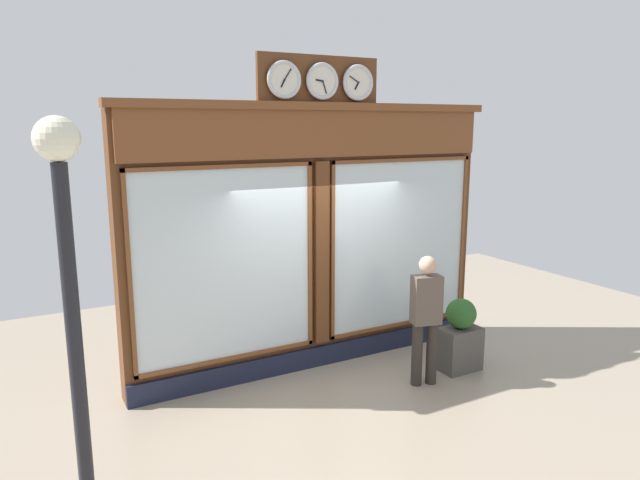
% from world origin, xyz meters
% --- Properties ---
extents(ground_plane, '(14.00, 14.00, 0.00)m').
position_xyz_m(ground_plane, '(0.00, 2.80, 0.00)').
color(ground_plane, gray).
extents(shop_facade, '(5.33, 0.42, 4.14)m').
position_xyz_m(shop_facade, '(-0.00, -0.12, 1.81)').
color(shop_facade, '#5B3319').
rests_on(shop_facade, ground_plane).
extents(pedestrian, '(0.41, 0.31, 1.69)m').
position_xyz_m(pedestrian, '(-0.87, 1.18, 0.93)').
color(pedestrian, '#312A24').
rests_on(pedestrian, ground_plane).
extents(street_lamp, '(0.28, 0.28, 3.35)m').
position_xyz_m(street_lamp, '(3.35, 2.77, 2.23)').
color(street_lamp, black).
rests_on(street_lamp, ground_plane).
extents(planter_box, '(0.56, 0.36, 0.59)m').
position_xyz_m(planter_box, '(-1.57, 1.06, 0.30)').
color(planter_box, '#4C4742').
rests_on(planter_box, ground_plane).
extents(planter_shrub, '(0.41, 0.41, 0.41)m').
position_xyz_m(planter_shrub, '(-1.57, 1.06, 0.80)').
color(planter_shrub, '#285623').
rests_on(planter_shrub, planter_box).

